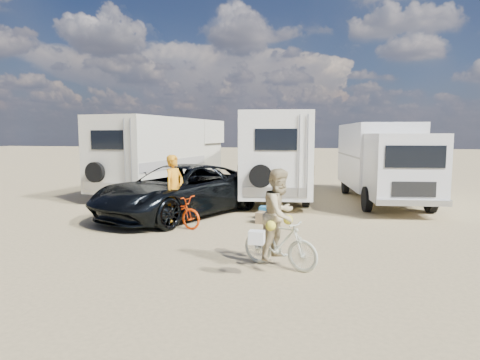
% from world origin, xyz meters
% --- Properties ---
extents(ground, '(140.00, 140.00, 0.00)m').
position_xyz_m(ground, '(0.00, 0.00, 0.00)').
color(ground, tan).
rests_on(ground, ground).
extents(rv_main, '(3.51, 8.24, 3.47)m').
position_xyz_m(rv_main, '(-0.21, 7.02, 1.73)').
color(rv_main, white).
rests_on(rv_main, ground).
extents(rv_left, '(3.35, 8.70, 3.38)m').
position_xyz_m(rv_left, '(-5.40, 7.40, 1.69)').
color(rv_left, beige).
rests_on(rv_left, ground).
extents(box_truck, '(3.34, 7.66, 3.10)m').
position_xyz_m(box_truck, '(4.09, 6.61, 1.55)').
color(box_truck, silver).
rests_on(box_truck, ground).
extents(dark_suv, '(4.95, 6.63, 1.67)m').
position_xyz_m(dark_suv, '(-2.76, 2.22, 0.84)').
color(dark_suv, black).
rests_on(dark_suv, ground).
extents(bike_man, '(1.88, 1.13, 0.93)m').
position_xyz_m(bike_man, '(-2.26, 0.59, 0.47)').
color(bike_man, '#E13603').
rests_on(bike_man, ground).
extents(bike_woman, '(1.73, 1.08, 1.01)m').
position_xyz_m(bike_woman, '(1.12, -2.35, 0.50)').
color(bike_woman, beige).
rests_on(bike_woman, ground).
extents(rider_man, '(0.65, 0.80, 1.91)m').
position_xyz_m(rider_man, '(-2.26, 0.59, 0.95)').
color(rider_man, orange).
rests_on(rider_man, ground).
extents(rider_woman, '(0.97, 1.08, 1.82)m').
position_xyz_m(rider_woman, '(1.12, -2.35, 0.91)').
color(rider_woman, tan).
rests_on(rider_woman, ground).
extents(bike_parked, '(1.68, 1.29, 0.85)m').
position_xyz_m(bike_parked, '(5.23, 5.96, 0.42)').
color(bike_parked, '#2A2C29').
rests_on(bike_parked, ground).
extents(cooler, '(0.51, 0.38, 0.39)m').
position_xyz_m(cooler, '(0.16, 2.36, 0.20)').
color(cooler, '#226995').
rests_on(cooler, ground).
extents(crate, '(0.46, 0.46, 0.33)m').
position_xyz_m(crate, '(0.15, 1.70, 0.17)').
color(crate, olive).
rests_on(crate, ground).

